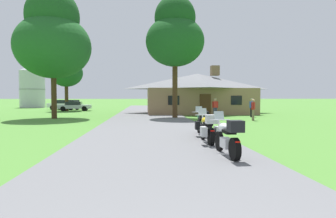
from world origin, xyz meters
TOP-DOWN VIEW (x-y plane):
  - ground_plane at (0.00, 20.00)m, footprint 500.00×500.00m
  - asphalt_driveway at (0.00, 18.00)m, footprint 6.40×80.00m
  - motorcycle_white_nearest_to_camera at (2.09, 6.98)m, footprint 0.66×2.08m
  - motorcycle_yellow_second_in_row at (2.04, 9.40)m, footprint 0.72×2.08m
  - motorcycle_green_farthest_in_row at (2.26, 11.66)m, footprint 0.76×2.08m
  - stone_lodge at (5.56, 30.50)m, footprint 11.76×9.03m
  - bystander_blue_shirt_near_lodge at (9.25, 23.71)m, footprint 0.47×0.39m
  - bystander_red_shirt_beside_signpost at (6.03, 24.20)m, footprint 0.55×0.23m
  - bystander_red_shirt_by_tree at (7.97, 20.08)m, footprint 0.39×0.47m
  - tree_by_lodge_front at (2.23, 23.04)m, footprint 4.96×4.96m
  - tree_left_far at (-10.29, 36.10)m, footprint 4.11×4.11m
  - tree_left_near at (-7.96, 23.48)m, footprint 6.22×6.22m
  - metal_silo_distant at (-19.62, 49.67)m, footprint 4.20×4.20m
  - parked_white_suv_far_left at (-11.57, 40.21)m, footprint 4.94×3.09m
  - parked_silver_sedan_far_left at (-9.47, 36.73)m, footprint 4.34×2.19m

SIDE VIEW (x-z plane):
  - ground_plane at x=0.00m, z-range 0.00..0.00m
  - asphalt_driveway at x=0.00m, z-range 0.00..0.06m
  - motorcycle_yellow_second_in_row at x=2.04m, z-range -0.04..1.26m
  - motorcycle_green_farthest_in_row at x=2.26m, z-range -0.04..1.26m
  - motorcycle_white_nearest_to_camera at x=2.09m, z-range -0.03..1.27m
  - parked_silver_sedan_far_left at x=-9.47m, z-range 0.04..1.24m
  - parked_white_suv_far_left at x=-11.57m, z-range 0.08..1.48m
  - bystander_red_shirt_by_tree at x=7.97m, z-range 0.10..1.76m
  - bystander_blue_shirt_near_lodge at x=9.25m, z-range 0.11..1.79m
  - bystander_red_shirt_beside_signpost at x=6.03m, z-range 0.11..1.79m
  - stone_lodge at x=5.56m, z-range -0.38..4.95m
  - metal_silo_distant at x=-19.62m, z-range 0.01..7.28m
  - tree_left_far at x=-10.29m, z-range 1.31..9.36m
  - tree_left_near at x=-7.96m, z-range 1.34..12.18m
  - tree_by_lodge_front at x=2.23m, z-range 1.90..12.26m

